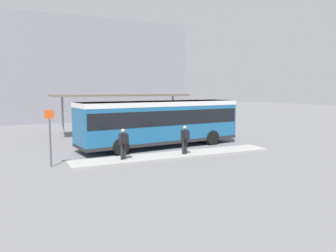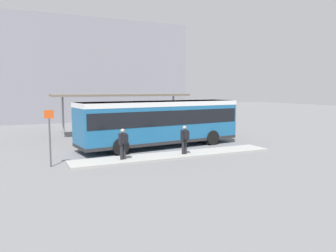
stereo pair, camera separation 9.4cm
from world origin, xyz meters
TOP-DOWN VIEW (x-y plane):
  - ground_plane at (0.00, 0.00)m, footprint 120.00×120.00m
  - curb_island at (-0.47, -3.26)m, footprint 11.93×1.80m
  - city_bus at (0.01, 0.00)m, footprint 11.21×3.82m
  - pedestrian_waiting at (0.00, -3.45)m, footprint 0.41×0.43m
  - pedestrian_companion at (-3.61, -3.38)m, footprint 0.45×0.49m
  - bicycle_blue at (8.84, 4.56)m, footprint 0.48×1.67m
  - bicycle_red at (8.74, 5.45)m, footprint 0.48×1.72m
  - bicycle_orange at (9.09, 6.34)m, footprint 0.48×1.57m
  - station_shelter at (-0.42, 7.25)m, footprint 11.44×3.22m
  - potted_planter_near_shelter at (2.97, 4.71)m, footprint 0.86×0.86m
  - platform_sign at (-7.20, -2.98)m, footprint 0.44×0.08m
  - station_building at (-2.80, 24.09)m, footprint 29.12×10.64m

SIDE VIEW (x-z plane):
  - ground_plane at x=0.00m, z-range 0.00..0.00m
  - curb_island at x=-0.47m, z-range 0.00..0.12m
  - bicycle_orange at x=9.09m, z-range 0.00..0.68m
  - bicycle_blue at x=8.84m, z-range 0.00..0.72m
  - bicycle_red at x=8.74m, z-range 0.00..0.75m
  - potted_planter_near_shelter at x=2.97m, z-range 0.03..1.39m
  - pedestrian_waiting at x=0.00m, z-range 0.24..1.86m
  - pedestrian_companion at x=-3.61m, z-range 0.24..1.87m
  - platform_sign at x=-7.20m, z-range 0.16..2.96m
  - city_bus at x=0.01m, z-range 0.26..3.29m
  - station_shelter at x=-0.42m, z-range 1.58..4.99m
  - station_building at x=-2.80m, z-range 0.00..12.05m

